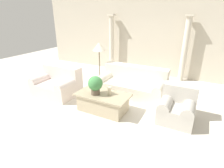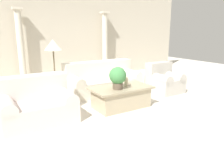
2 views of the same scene
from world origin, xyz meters
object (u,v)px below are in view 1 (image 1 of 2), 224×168
at_px(potted_plant, 95,84).
at_px(floor_lamp, 99,49).
at_px(sofa_long, 132,83).
at_px(loveseat, 58,83).
at_px(armchair, 177,107).
at_px(coffee_table, 103,102).

bearing_deg(potted_plant, floor_lamp, 118.15).
bearing_deg(potted_plant, sofa_long, 73.27).
xyz_separation_m(loveseat, armchair, (3.55, 0.20, -0.00)).
relative_size(potted_plant, floor_lamp, 0.32).
distance_m(loveseat, coffee_table, 1.81).
bearing_deg(coffee_table, loveseat, 171.75).
bearing_deg(armchair, potted_plant, -163.94).
bearing_deg(sofa_long, armchair, -30.94).
xyz_separation_m(coffee_table, floor_lamp, (-1.02, 1.52, 1.04)).
relative_size(sofa_long, potted_plant, 4.28).
xyz_separation_m(loveseat, coffee_table, (1.79, -0.26, -0.10)).
bearing_deg(floor_lamp, loveseat, -121.63).
bearing_deg(potted_plant, coffee_table, 30.66).
height_order(potted_plant, floor_lamp, floor_lamp).
bearing_deg(coffee_table, floor_lamp, 123.83).
xyz_separation_m(loveseat, floor_lamp, (0.78, 1.26, 0.94)).
height_order(sofa_long, floor_lamp, floor_lamp).
xyz_separation_m(potted_plant, armchair, (1.92, 0.55, -0.41)).
height_order(loveseat, armchair, loveseat).
xyz_separation_m(potted_plant, floor_lamp, (-0.86, 1.61, 0.54)).
distance_m(sofa_long, armchair, 1.73).
bearing_deg(loveseat, potted_plant, -12.14).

